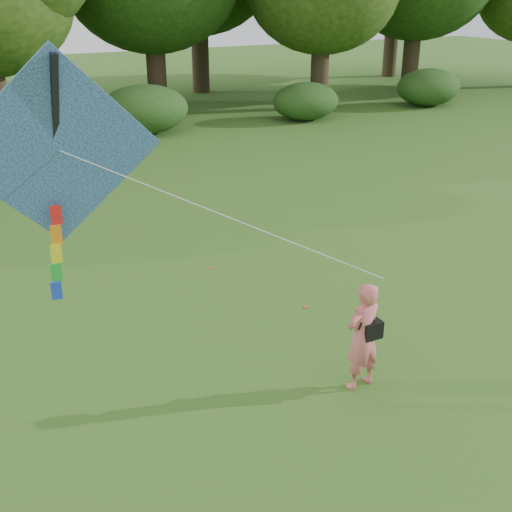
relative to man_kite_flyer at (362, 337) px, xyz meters
name	(u,v)px	position (x,y,z in m)	size (l,w,h in m)	color
ground	(342,397)	(-0.38, -0.13, -0.82)	(100.00, 100.00, 0.00)	#265114
man_kite_flyer	(362,337)	(0.00, 0.00, 0.00)	(0.60, 0.39, 1.64)	#DB676A
crossbody_bag	(371,329)	(0.12, -0.03, 0.11)	(0.43, 0.20, 0.68)	black
flying_kite	(57,153)	(-3.60, 1.62, 2.71)	(5.16, 2.07, 3.29)	#2947B4
shrub_band	(46,122)	(-1.10, 17.47, 0.03)	(39.15, 3.22, 1.88)	#264919
fallen_leaves	(238,278)	(0.05, 4.14, -0.82)	(11.46, 13.44, 0.01)	brown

